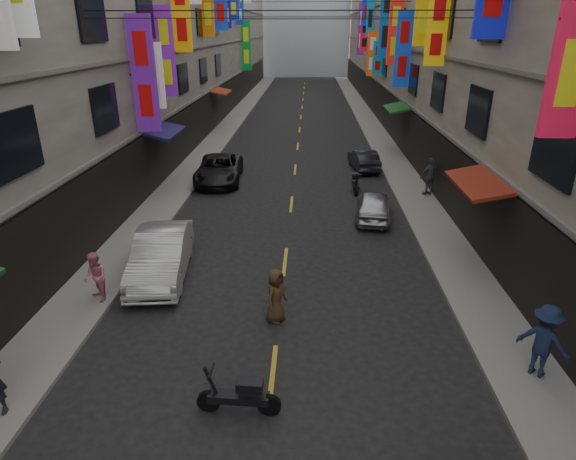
# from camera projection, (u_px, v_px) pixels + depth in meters

# --- Properties ---
(sidewalk_left) EXTENTS (2.00, 90.00, 0.12)m
(sidewalk_left) POSITION_uv_depth(u_px,v_px,m) (226.00, 128.00, 39.29)
(sidewalk_left) COLOR slate
(sidewalk_left) RESTS_ON ground
(sidewalk_right) EXTENTS (2.00, 90.00, 0.12)m
(sidewalk_right) POSITION_uv_depth(u_px,v_px,m) (374.00, 130.00, 38.81)
(sidewalk_right) COLOR slate
(sidewalk_right) RESTS_ON ground
(building_row_left) EXTENTS (10.14, 90.00, 19.00)m
(building_row_left) POSITION_uv_depth(u_px,v_px,m) (140.00, 1.00, 35.89)
(building_row_left) COLOR gray
(building_row_left) RESTS_ON ground
(building_row_right) EXTENTS (10.14, 90.00, 19.00)m
(building_row_right) POSITION_uv_depth(u_px,v_px,m) (466.00, 0.00, 34.92)
(building_row_right) COLOR #ABA18F
(building_row_right) RESTS_ON ground
(haze_block) EXTENTS (18.00, 8.00, 22.00)m
(haze_block) POSITION_uv_depth(u_px,v_px,m) (307.00, 7.00, 80.88)
(haze_block) COLOR silver
(haze_block) RESTS_ON ground
(shop_signage) EXTENTS (14.00, 55.00, 12.23)m
(shop_signage) POSITION_uv_depth(u_px,v_px,m) (298.00, 1.00, 29.14)
(shop_signage) COLOR #0D3F9D
(shop_signage) RESTS_ON ground
(street_awnings) EXTENTS (13.99, 35.20, 0.41)m
(street_awnings) POSITION_uv_depth(u_px,v_px,m) (267.00, 131.00, 23.23)
(street_awnings) COLOR #154F21
(street_awnings) RESTS_ON ground
(overhead_cables) EXTENTS (14.00, 38.04, 1.24)m
(overhead_cables) POSITION_uv_depth(u_px,v_px,m) (296.00, 3.00, 24.62)
(overhead_cables) COLOR black
(overhead_cables) RESTS_ON ground
(lane_markings) EXTENTS (0.12, 80.20, 0.01)m
(lane_markings) POSITION_uv_depth(u_px,v_px,m) (299.00, 137.00, 36.31)
(lane_markings) COLOR gold
(lane_markings) RESTS_ON ground
(scooter_crossing) EXTENTS (1.80, 0.50, 1.14)m
(scooter_crossing) POSITION_uv_depth(u_px,v_px,m) (240.00, 396.00, 10.12)
(scooter_crossing) COLOR black
(scooter_crossing) RESTS_ON ground
(scooter_far_right) EXTENTS (0.50, 1.80, 1.14)m
(scooter_far_right) POSITION_uv_depth(u_px,v_px,m) (355.00, 183.00, 24.05)
(scooter_far_right) COLOR black
(scooter_far_right) RESTS_ON ground
(car_left_mid) EXTENTS (2.13, 4.75, 1.51)m
(car_left_mid) POSITION_uv_depth(u_px,v_px,m) (161.00, 255.00, 15.72)
(car_left_mid) COLOR silver
(car_left_mid) RESTS_ON ground
(car_left_far) EXTENTS (2.55, 5.03, 1.36)m
(car_left_far) POSITION_uv_depth(u_px,v_px,m) (219.00, 169.00, 25.59)
(car_left_far) COLOR black
(car_left_far) RESTS_ON ground
(car_right_mid) EXTENTS (1.90, 3.74, 1.22)m
(car_right_mid) POSITION_uv_depth(u_px,v_px,m) (374.00, 205.00, 20.59)
(car_right_mid) COLOR #AFAFB4
(car_right_mid) RESTS_ON ground
(car_right_far) EXTENTS (1.67, 3.65, 1.16)m
(car_right_far) POSITION_uv_depth(u_px,v_px,m) (364.00, 160.00, 27.84)
(car_right_far) COLOR #24262C
(car_right_far) RESTS_ON ground
(pedestrian_lfar) EXTENTS (0.88, 0.89, 1.52)m
(pedestrian_lfar) POSITION_uv_depth(u_px,v_px,m) (96.00, 277.00, 14.05)
(pedestrian_lfar) COLOR #DB748C
(pedestrian_lfar) RESTS_ON sidewalk_left
(pedestrian_rnear) EXTENTS (1.27, 1.24, 1.81)m
(pedestrian_rnear) POSITION_uv_depth(u_px,v_px,m) (544.00, 341.00, 10.94)
(pedestrian_rnear) COLOR #161F3D
(pedestrian_rnear) RESTS_ON sidewalk_right
(pedestrian_rfar) EXTENTS (1.23, 0.98, 1.84)m
(pedestrian_rfar) POSITION_uv_depth(u_px,v_px,m) (430.00, 177.00, 23.05)
(pedestrian_rfar) COLOR #545356
(pedestrian_rfar) RESTS_ON sidewalk_right
(pedestrian_crossing) EXTENTS (0.83, 0.93, 1.58)m
(pedestrian_crossing) POSITION_uv_depth(u_px,v_px,m) (276.00, 296.00, 13.25)
(pedestrian_crossing) COLOR #442D1B
(pedestrian_crossing) RESTS_ON ground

